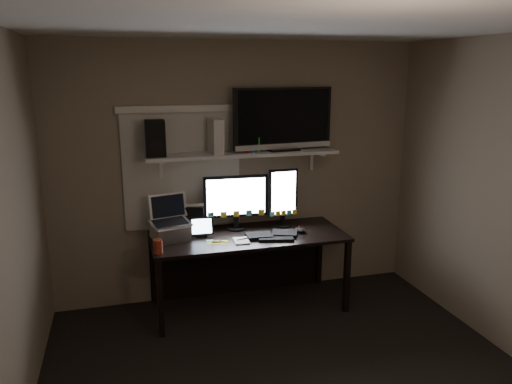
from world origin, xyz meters
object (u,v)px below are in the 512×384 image
object	(u,v)px
monitor_landscape	(236,202)
speaker	(155,138)
cup	(158,246)
game_console	(216,136)
desk	(245,248)
monitor_portrait	(283,198)
mouse	(300,230)
keyboard	(272,235)
tablet	(201,227)
laptop	(170,219)
tv	(283,119)

from	to	relation	value
monitor_landscape	speaker	size ratio (longest dim) A/B	1.95
cup	game_console	size ratio (longest dim) A/B	0.37
desk	monitor_landscape	bearing A→B (deg)	131.02
monitor_portrait	game_console	distance (m)	0.90
monitor_landscape	game_console	bearing A→B (deg)	-172.72
desk	game_console	size ratio (longest dim) A/B	5.64
mouse	desk	bearing A→B (deg)	141.06
game_console	mouse	bearing A→B (deg)	-24.28
keyboard	tablet	xyz separation A→B (m)	(-0.63, 0.15, 0.08)
laptop	cup	xyz separation A→B (m)	(-0.14, -0.32, -0.14)
keyboard	laptop	size ratio (longest dim) A/B	1.23
desk	monitor_portrait	world-z (taller)	monitor_portrait
game_console	speaker	distance (m)	0.54
keyboard	tv	xyz separation A→B (m)	(0.19, 0.29, 1.03)
mouse	tablet	distance (m)	0.93
monitor_portrait	speaker	size ratio (longest dim) A/B	1.83
cup	monitor_portrait	bearing A→B (deg)	19.14
tablet	mouse	bearing A→B (deg)	-4.79
monitor_landscape	cup	world-z (taller)	monitor_landscape
keyboard	mouse	size ratio (longest dim) A/B	4.05
speaker	monitor_portrait	bearing A→B (deg)	1.25
cup	game_console	world-z (taller)	game_console
tablet	game_console	distance (m)	0.84
desk	laptop	world-z (taller)	laptop
cup	tv	bearing A→B (deg)	20.03
desk	cup	world-z (taller)	cup
cup	tablet	bearing A→B (deg)	37.05
mouse	game_console	distance (m)	1.19
desk	mouse	bearing A→B (deg)	-20.59
mouse	cup	world-z (taller)	cup
keyboard	mouse	xyz separation A→B (m)	(0.29, 0.03, 0.01)
desk	cup	distance (m)	0.96
tablet	laptop	xyz separation A→B (m)	(-0.28, 0.00, 0.10)
keyboard	laptop	distance (m)	0.94
keyboard	speaker	bearing A→B (deg)	176.65
laptop	cup	bearing A→B (deg)	-127.19
mouse	keyboard	bearing A→B (deg)	168.43
mouse	speaker	xyz separation A→B (m)	(-1.29, 0.25, 0.89)
mouse	tv	bearing A→B (deg)	93.34
tv	game_console	distance (m)	0.66
desk	keyboard	bearing A→B (deg)	-47.67
keyboard	cup	distance (m)	1.07
cup	laptop	bearing A→B (deg)	66.72
monitor_portrait	cup	bearing A→B (deg)	-162.68
tv	speaker	xyz separation A→B (m)	(-1.19, -0.00, -0.14)
monitor_portrait	desk	bearing A→B (deg)	-174.98
desk	monitor_landscape	xyz separation A→B (m)	(-0.07, 0.08, 0.45)
monitor_landscape	laptop	world-z (taller)	monitor_landscape
keyboard	mouse	world-z (taller)	mouse
cup	speaker	bearing A→B (deg)	83.41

